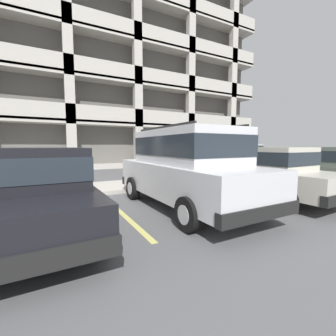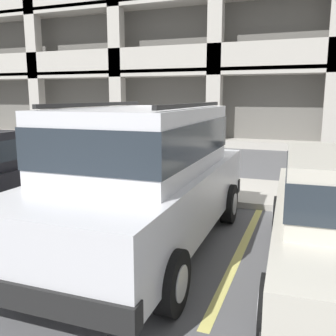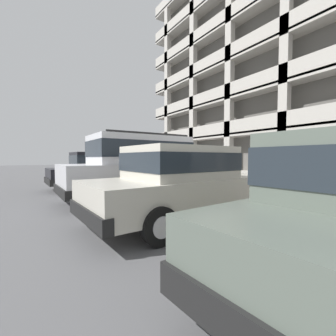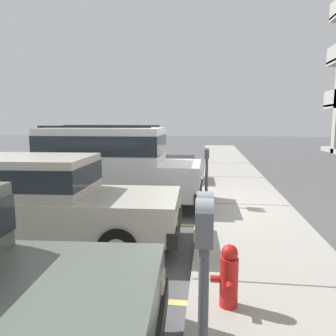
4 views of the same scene
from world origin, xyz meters
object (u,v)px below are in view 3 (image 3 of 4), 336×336
Objects in this scene: dark_hatchback at (187,181)px; parking_meter_near at (201,161)px; red_sedan at (102,169)px; parking_garage at (324,56)px; silver_suv at (141,165)px.

parking_meter_near reaches higher than dark_hatchback.
red_sedan is 5.93m from dark_hatchback.
parking_meter_near is at bearing -83.06° from parking_garage.
silver_suv is 2.65m from dark_hatchback.
silver_suv is at bearing 172.16° from dark_hatchback.
parking_meter_near is 0.04× the size of parking_garage.
dark_hatchback is 3.88m from parking_meter_near.
parking_garage reaches higher than parking_meter_near.
parking_garage reaches higher than silver_suv.
silver_suv reaches higher than red_sedan.
parking_garage is at bearing 102.09° from dark_hatchback.
dark_hatchback is at bearing -45.56° from parking_meter_near.
dark_hatchback is 3.19× the size of parking_meter_near.
red_sedan is 3.17× the size of parking_meter_near.
red_sedan is 0.14× the size of parking_garage.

